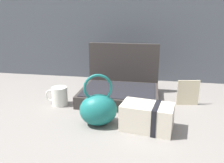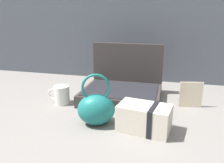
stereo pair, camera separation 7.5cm
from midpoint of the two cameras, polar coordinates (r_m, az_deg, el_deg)
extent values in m
plane|color=slate|center=(1.15, 1.50, -6.97)|extent=(6.00, 6.00, 0.00)
cube|color=#332D2B|center=(1.25, 3.95, -3.45)|extent=(0.41, 0.31, 0.06)
cube|color=black|center=(1.24, 3.98, -2.03)|extent=(0.38, 0.28, 0.00)
cube|color=#332D2B|center=(1.38, 5.31, 3.33)|extent=(0.41, 0.02, 0.29)
ellipsoid|color=#196B66|center=(0.99, -1.72, -6.90)|extent=(0.19, 0.16, 0.13)
torus|color=#196B66|center=(0.95, -1.77, -1.55)|extent=(0.12, 0.05, 0.12)
cube|color=beige|center=(0.96, 10.15, -8.83)|extent=(0.22, 0.15, 0.11)
cube|color=black|center=(0.95, 12.28, -9.15)|extent=(0.04, 0.13, 0.11)
cylinder|color=silver|center=(1.23, -10.52, -3.26)|extent=(0.08, 0.08, 0.10)
torus|color=silver|center=(1.25, -12.37, -3.07)|extent=(0.07, 0.01, 0.07)
cube|color=beige|center=(1.23, 20.43, -3.07)|extent=(0.11, 0.03, 0.13)
camera|label=1|loc=(0.04, -88.01, 0.60)|focal=37.28mm
camera|label=2|loc=(0.04, 91.99, -0.60)|focal=37.28mm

